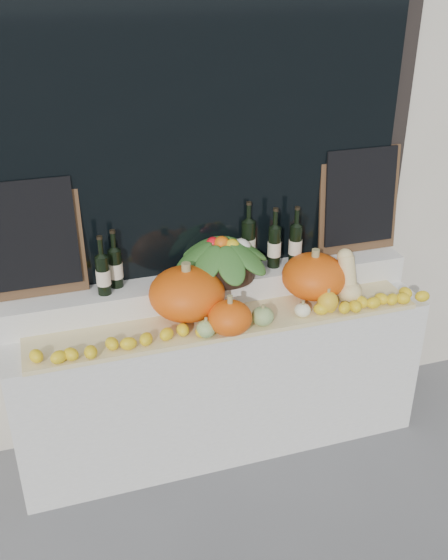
{
  "coord_description": "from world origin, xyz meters",
  "views": [
    {
      "loc": [
        -0.87,
        -1.29,
        2.62
      ],
      "look_at": [
        0.0,
        1.45,
        1.12
      ],
      "focal_mm": 40.0,
      "sensor_mm": 36.0,
      "label": 1
    }
  ],
  "objects_px": {
    "pumpkin_right": "(314,276)",
    "wine_bottle_tall": "(248,243)",
    "pumpkin_left": "(187,293)",
    "produce_bowl": "(222,256)",
    "butternut_squash": "(348,280)"
  },
  "relations": [
    {
      "from": "pumpkin_right",
      "to": "wine_bottle_tall",
      "type": "distance_m",
      "value": 0.41
    },
    {
      "from": "pumpkin_right",
      "to": "butternut_squash",
      "type": "relative_size",
      "value": 1.27
    },
    {
      "from": "butternut_squash",
      "to": "wine_bottle_tall",
      "type": "relative_size",
      "value": 0.75
    },
    {
      "from": "pumpkin_left",
      "to": "produce_bowl",
      "type": "bearing_deg",
      "value": 32.43
    },
    {
      "from": "pumpkin_left",
      "to": "pumpkin_right",
      "type": "distance_m",
      "value": 0.73
    },
    {
      "from": "pumpkin_right",
      "to": "produce_bowl",
      "type": "relative_size",
      "value": 0.64
    },
    {
      "from": "pumpkin_right",
      "to": "butternut_squash",
      "type": "distance_m",
      "value": 0.19
    },
    {
      "from": "butternut_squash",
      "to": "pumpkin_left",
      "type": "bearing_deg",
      "value": 173.8
    },
    {
      "from": "pumpkin_left",
      "to": "butternut_squash",
      "type": "height_order",
      "value": "butternut_squash"
    },
    {
      "from": "pumpkin_left",
      "to": "pumpkin_right",
      "type": "relative_size",
      "value": 1.11
    },
    {
      "from": "pumpkin_right",
      "to": "wine_bottle_tall",
      "type": "height_order",
      "value": "wine_bottle_tall"
    },
    {
      "from": "pumpkin_left",
      "to": "butternut_squash",
      "type": "relative_size",
      "value": 1.41
    },
    {
      "from": "butternut_squash",
      "to": "produce_bowl",
      "type": "bearing_deg",
      "value": 159.08
    },
    {
      "from": "produce_bowl",
      "to": "butternut_squash",
      "type": "bearing_deg",
      "value": -20.92
    },
    {
      "from": "pumpkin_right",
      "to": "wine_bottle_tall",
      "type": "xyz_separation_m",
      "value": [
        -0.31,
        0.23,
        0.15
      ]
    }
  ]
}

